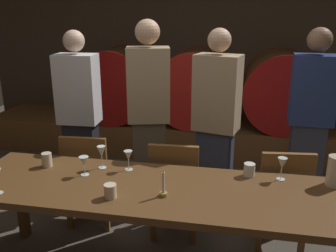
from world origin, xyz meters
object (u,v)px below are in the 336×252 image
guest_center_right (216,127)px  wine_glass_right (128,156)px  cup_left (47,160)px  dining_table (163,197)px  pitcher (336,171)px  wine_glass_far_right (282,164)px  guest_far_right (309,123)px  chair_right (282,194)px  wine_glass_left (84,162)px  wine_glass_center (101,152)px  cup_right (249,170)px  chair_center (175,185)px  candle_center (163,189)px  wine_barrel_left (119,83)px  guest_center_left (149,117)px  wine_barrel_center (196,86)px  cup_center (110,191)px  chair_left (89,175)px  wine_barrel_right (281,90)px  guest_far_left (80,119)px

guest_center_right → wine_glass_right: bearing=64.2°
wine_glass_right → cup_left: wine_glass_right is taller
dining_table → pitcher: size_ratio=13.11×
pitcher → wine_glass_right: (-1.44, -0.02, 0.01)m
wine_glass_right → wine_glass_far_right: size_ratio=0.92×
guest_far_right → chair_right: bearing=69.3°
wine_glass_left → cup_left: (-0.34, 0.09, -0.05)m
wine_glass_center → cup_right: wine_glass_center is taller
chair_center → chair_right: (0.87, 0.00, 0.00)m
guest_far_right → candle_center: (-1.09, -1.32, -0.09)m
wine_glass_center → wine_glass_right: 0.21m
wine_glass_left → dining_table: bearing=-8.5°
dining_table → guest_center_right: 1.01m
wine_barrel_left → guest_center_left: (0.80, -1.58, 0.03)m
guest_far_right → cup_left: size_ratio=16.32×
wine_glass_center → pitcher: bearing=1.0°
guest_center_left → wine_glass_center: guest_center_left is taller
wine_barrel_left → cup_left: wine_barrel_left is taller
wine_glass_right → chair_right: bearing=16.8°
wine_barrel_center → cup_center: wine_barrel_center is taller
guest_far_right → candle_center: bearing=52.7°
chair_center → candle_center: 0.76m
cup_center → cup_right: cup_right is taller
wine_glass_left → wine_glass_far_right: (1.38, 0.19, 0.02)m
wine_glass_far_right → cup_center: bearing=-156.5°
wine_glass_right → chair_left: bearing=142.0°
wine_barrel_left → chair_left: 2.05m
wine_glass_far_right → cup_center: size_ratio=1.79×
guest_center_left → wine_glass_right: bearing=78.4°
chair_left → guest_center_right: size_ratio=0.50×
chair_left → guest_far_right: size_ratio=0.50×
wine_barrel_center → chair_left: size_ratio=1.11×
candle_center → wine_glass_right: 0.48m
cup_center → cup_right: size_ratio=0.97×
wine_glass_far_right → chair_right: bearing=78.5°
wine_barrel_right → guest_center_right: 1.79m
cup_left → wine_glass_far_right: bearing=3.3°
candle_center → wine_glass_center: candle_center is taller
guest_center_left → guest_far_right: 1.47m
wine_barrel_center → guest_far_left: guest_far_left is taller
guest_center_right → candle_center: guest_center_right is taller
wine_barrel_left → cup_left: (0.21, -2.41, -0.10)m
cup_left → cup_center: (0.63, -0.37, -0.01)m
pitcher → cup_center: size_ratio=2.29×
guest_far_right → pitcher: 0.95m
chair_left → guest_center_right: bearing=-167.4°
wine_barrel_right → cup_right: 2.34m
cup_left → cup_right: cup_left is taller
wine_barrel_center → wine_glass_left: bearing=-101.3°
chair_left → guest_far_left: size_ratio=0.51×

